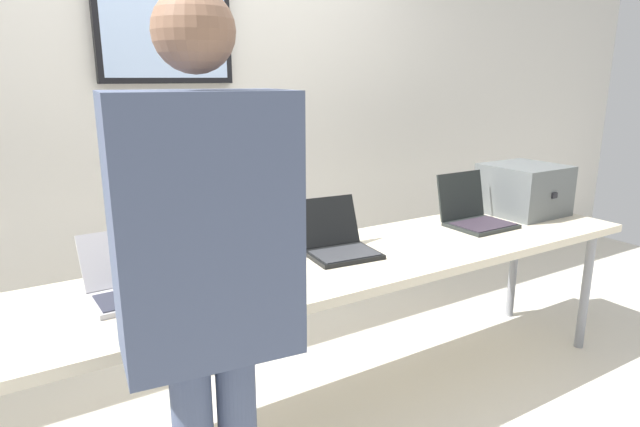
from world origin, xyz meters
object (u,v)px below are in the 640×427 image
object	(u,v)px
workbench	(304,276)
equipment_box	(524,189)
laptop_station_1	(136,280)
person	(206,272)
laptop_station_2	(337,241)
laptop_station_3	(473,214)

from	to	relation	value
workbench	equipment_box	distance (m)	1.58
laptop_station_1	person	distance (m)	0.74
workbench	laptop_station_2	distance (m)	0.25
workbench	laptop_station_3	size ratio (longest dim) A/B	11.08
workbench	person	xyz separation A→B (m)	(-0.65, -0.62, 0.35)
equipment_box	laptop_station_2	distance (m)	1.35
workbench	laptop_station_3	bearing A→B (deg)	4.34
laptop_station_1	laptop_station_2	bearing A→B (deg)	-0.08
equipment_box	workbench	bearing A→B (deg)	-175.83
equipment_box	person	xyz separation A→B (m)	(-2.22, -0.74, 0.16)
equipment_box	laptop_station_1	world-z (taller)	equipment_box
laptop_station_2	laptop_station_3	bearing A→B (deg)	0.71
equipment_box	laptop_station_2	bearing A→B (deg)	-178.28
laptop_station_1	laptop_station_3	world-z (taller)	laptop_station_3
laptop_station_1	laptop_station_3	bearing A→B (deg)	0.32
workbench	laptop_station_1	bearing A→B (deg)	173.65
person	laptop_station_1	bearing A→B (deg)	92.44
laptop_station_2	workbench	bearing A→B (deg)	-161.56
laptop_station_3	person	bearing A→B (deg)	-158.26
equipment_box	laptop_station_1	xyz separation A→B (m)	(-2.25, -0.04, -0.09)
laptop_station_2	person	distance (m)	1.14
laptop_station_2	laptop_station_3	xyz separation A→B (m)	(0.90, 0.01, 0.01)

